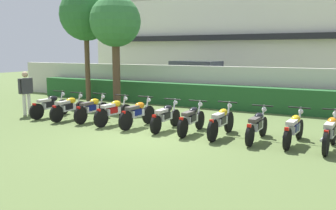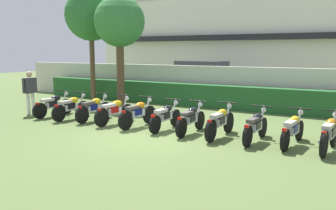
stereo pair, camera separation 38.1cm
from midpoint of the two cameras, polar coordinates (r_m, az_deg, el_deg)
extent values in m
plane|color=#566B38|center=(10.32, -4.38, -5.12)|extent=(60.00, 60.00, 0.00)
cube|color=silver|center=(26.01, 15.95, 9.66)|extent=(25.76, 6.00, 6.04)
cube|color=black|center=(22.85, 14.29, 10.65)|extent=(21.64, 0.50, 0.36)
cube|color=beige|center=(16.07, 8.08, 3.04)|extent=(24.47, 0.30, 1.78)
cube|color=#235628|center=(15.46, 7.18, 1.37)|extent=(19.58, 0.70, 1.00)
cube|color=silver|center=(20.47, 4.47, 3.90)|extent=(4.69, 2.37, 1.00)
cube|color=#2D333D|center=(20.52, 4.02, 6.22)|extent=(2.88, 2.01, 0.65)
cylinder|color=black|center=(20.61, 9.55, 2.72)|extent=(0.70, 0.30, 0.68)
cylinder|color=black|center=(18.96, 7.20, 2.25)|extent=(0.70, 0.30, 0.68)
cylinder|color=black|center=(22.11, 2.11, 3.24)|extent=(0.70, 0.30, 0.68)
cylinder|color=black|center=(20.57, -0.64, 2.83)|extent=(0.70, 0.30, 0.68)
cylinder|color=brown|center=(18.05, -13.49, 5.96)|extent=(0.25, 0.25, 3.33)
sphere|color=#2D6B33|center=(18.11, -13.78, 14.02)|extent=(2.52, 2.52, 2.52)
cylinder|color=brown|center=(16.53, -9.01, 5.26)|extent=(0.35, 0.35, 2.98)
sphere|color=#387A3D|center=(16.55, -9.20, 13.24)|extent=(2.32, 2.32, 2.32)
cylinder|color=black|center=(14.45, -17.32, -0.29)|extent=(0.12, 0.60, 0.59)
cylinder|color=black|center=(13.64, -21.22, -1.01)|extent=(0.12, 0.60, 0.59)
cube|color=silver|center=(13.98, -19.40, -0.06)|extent=(0.23, 0.61, 0.22)
ellipsoid|color=black|center=(14.06, -18.92, 0.96)|extent=(0.24, 0.45, 0.22)
cube|color=beige|center=(13.80, -20.17, 0.67)|extent=(0.22, 0.53, 0.10)
cube|color=red|center=(13.54, -21.62, 0.10)|extent=(0.10, 0.08, 0.08)
cylinder|color=silver|center=(14.34, -17.64, 0.92)|extent=(0.06, 0.23, 0.65)
cylinder|color=black|center=(14.24, -17.97, 2.16)|extent=(0.60, 0.06, 0.04)
sphere|color=silver|center=(14.39, -17.35, 1.69)|extent=(0.14, 0.14, 0.14)
cylinder|color=silver|center=(13.93, -20.47, -0.69)|extent=(0.10, 0.55, 0.07)
cube|color=black|center=(13.94, -19.57, 0.11)|extent=(0.26, 0.37, 0.20)
cylinder|color=black|center=(13.74, -14.71, -0.63)|extent=(0.09, 0.59, 0.59)
cylinder|color=black|center=(12.88, -18.39, -1.41)|extent=(0.09, 0.59, 0.59)
cube|color=silver|center=(13.24, -16.67, -0.40)|extent=(0.20, 0.60, 0.22)
ellipsoid|color=yellow|center=(13.33, -16.20, 0.68)|extent=(0.22, 0.44, 0.22)
cube|color=#B2ADA3|center=(13.05, -17.41, 0.37)|extent=(0.20, 0.52, 0.10)
cube|color=red|center=(12.76, -18.77, -0.24)|extent=(0.10, 0.08, 0.08)
cylinder|color=silver|center=(13.63, -15.02, 0.64)|extent=(0.05, 0.23, 0.65)
cylinder|color=black|center=(13.52, -15.33, 1.94)|extent=(0.60, 0.04, 0.04)
sphere|color=silver|center=(13.68, -14.74, 1.45)|extent=(0.14, 0.14, 0.14)
cylinder|color=silver|center=(13.17, -17.77, -1.07)|extent=(0.07, 0.55, 0.07)
cube|color=black|center=(13.20, -16.83, -0.22)|extent=(0.24, 0.36, 0.20)
cylinder|color=black|center=(13.25, -11.28, -0.84)|extent=(0.10, 0.60, 0.60)
cylinder|color=black|center=(12.36, -14.81, -1.65)|extent=(0.10, 0.60, 0.60)
cube|color=silver|center=(12.74, -13.15, -0.60)|extent=(0.21, 0.60, 0.22)
ellipsoid|color=yellow|center=(12.83, -12.69, 0.52)|extent=(0.22, 0.44, 0.22)
cube|color=#4C4742|center=(12.54, -13.87, 0.20)|extent=(0.20, 0.52, 0.10)
cube|color=red|center=(12.24, -15.17, -0.43)|extent=(0.10, 0.08, 0.08)
cylinder|color=silver|center=(13.14, -11.57, 0.48)|extent=(0.05, 0.23, 0.65)
cylinder|color=black|center=(13.03, -11.86, 1.83)|extent=(0.60, 0.04, 0.04)
sphere|color=silver|center=(13.20, -11.29, 1.32)|extent=(0.14, 0.14, 0.14)
cylinder|color=silver|center=(12.66, -14.28, -1.30)|extent=(0.07, 0.55, 0.07)
cube|color=navy|center=(12.69, -13.31, -0.41)|extent=(0.24, 0.36, 0.20)
cylinder|color=black|center=(12.59, -7.76, -1.23)|extent=(0.15, 0.61, 0.61)
cylinder|color=black|center=(11.69, -11.70, -2.11)|extent=(0.15, 0.61, 0.61)
cube|color=silver|center=(12.07, -9.83, -0.99)|extent=(0.25, 0.62, 0.22)
ellipsoid|color=yellow|center=(12.15, -9.32, 0.19)|extent=(0.26, 0.46, 0.22)
cube|color=beige|center=(11.87, -10.61, -0.15)|extent=(0.25, 0.54, 0.10)
cube|color=red|center=(11.57, -12.08, -0.82)|extent=(0.11, 0.09, 0.08)
cylinder|color=silver|center=(12.47, -8.05, 0.16)|extent=(0.07, 0.23, 0.65)
cylinder|color=black|center=(12.36, -8.36, 1.57)|extent=(0.60, 0.09, 0.04)
sphere|color=silver|center=(12.52, -7.74, 1.03)|extent=(0.14, 0.14, 0.14)
cylinder|color=silver|center=(11.99, -11.04, -1.72)|extent=(0.12, 0.55, 0.07)
cube|color=#A51414|center=(12.02, -10.00, -0.79)|extent=(0.27, 0.38, 0.20)
cylinder|color=black|center=(12.07, -4.07, -1.57)|extent=(0.14, 0.63, 0.62)
cylinder|color=black|center=(11.11, -7.82, -2.53)|extent=(0.14, 0.63, 0.62)
cube|color=silver|center=(11.52, -6.03, -1.34)|extent=(0.25, 0.61, 0.22)
ellipsoid|color=orange|center=(11.61, -5.54, -0.10)|extent=(0.25, 0.46, 0.22)
cube|color=#4C4742|center=(11.31, -6.77, -0.46)|extent=(0.24, 0.53, 0.10)
cube|color=red|center=(10.99, -8.18, -1.18)|extent=(0.11, 0.09, 0.08)
cylinder|color=silver|center=(11.95, -4.34, -0.12)|extent=(0.07, 0.23, 0.65)
cylinder|color=black|center=(11.83, -4.62, 1.35)|extent=(0.60, 0.08, 0.04)
sphere|color=silver|center=(12.01, -4.04, 0.79)|extent=(0.14, 0.14, 0.14)
cylinder|color=silver|center=(11.42, -7.27, -2.11)|extent=(0.11, 0.55, 0.07)
cube|color=navy|center=(11.47, -6.19, -1.13)|extent=(0.27, 0.38, 0.20)
cylinder|color=black|center=(11.65, 0.23, -2.07)|extent=(0.10, 0.57, 0.56)
cylinder|color=black|center=(10.58, -3.02, -3.20)|extent=(0.10, 0.57, 0.56)
cube|color=silver|center=(11.04, -1.45, -1.89)|extent=(0.21, 0.60, 0.22)
ellipsoid|color=black|center=(11.14, -1.01, -0.59)|extent=(0.23, 0.44, 0.22)
cube|color=#B2ADA3|center=(10.80, -2.06, -1.00)|extent=(0.21, 0.52, 0.10)
cube|color=red|center=(10.44, -3.32, -1.80)|extent=(0.10, 0.08, 0.08)
cylinder|color=silver|center=(11.51, 0.02, -0.58)|extent=(0.05, 0.23, 0.65)
cylinder|color=black|center=(11.39, -0.20, 0.94)|extent=(0.60, 0.05, 0.04)
sphere|color=silver|center=(11.58, 0.28, 0.37)|extent=(0.14, 0.14, 0.14)
cylinder|color=silver|center=(10.91, -2.65, -2.72)|extent=(0.08, 0.55, 0.07)
cube|color=black|center=(10.98, -1.58, -1.68)|extent=(0.25, 0.36, 0.20)
cylinder|color=black|center=(11.24, 4.21, -2.44)|extent=(0.09, 0.59, 0.59)
cylinder|color=black|center=(10.11, 1.32, -3.70)|extent=(0.09, 0.59, 0.59)
cube|color=silver|center=(10.59, 2.73, -2.29)|extent=(0.20, 0.60, 0.22)
ellipsoid|color=black|center=(10.70, 3.13, -0.93)|extent=(0.22, 0.44, 0.22)
cube|color=#4C4742|center=(10.35, 2.20, -1.37)|extent=(0.20, 0.52, 0.10)
cube|color=red|center=(9.96, 1.07, -2.23)|extent=(0.10, 0.08, 0.08)
cylinder|color=silver|center=(11.10, 4.04, -0.90)|extent=(0.05, 0.23, 0.65)
cylinder|color=black|center=(10.97, 3.87, 0.67)|extent=(0.60, 0.04, 0.04)
sphere|color=silver|center=(11.17, 4.28, 0.09)|extent=(0.14, 0.14, 0.14)
cylinder|color=silver|center=(10.45, 1.55, -3.17)|extent=(0.07, 0.55, 0.07)
cube|color=black|center=(10.54, 2.62, -2.07)|extent=(0.24, 0.36, 0.20)
cylinder|color=black|center=(10.91, 8.86, -2.75)|extent=(0.11, 0.63, 0.63)
cylinder|color=black|center=(9.71, 6.13, -4.12)|extent=(0.11, 0.63, 0.63)
cube|color=silver|center=(10.23, 7.49, -2.63)|extent=(0.22, 0.61, 0.22)
ellipsoid|color=yellow|center=(10.35, 7.86, -1.21)|extent=(0.23, 0.45, 0.22)
cube|color=#B2ADA3|center=(9.98, 7.02, -1.68)|extent=(0.22, 0.53, 0.10)
cube|color=red|center=(9.57, 5.92, -2.61)|extent=(0.10, 0.08, 0.08)
cylinder|color=silver|center=(10.77, 8.73, -1.16)|extent=(0.06, 0.23, 0.65)
cylinder|color=black|center=(10.64, 8.60, 0.46)|extent=(0.60, 0.05, 0.04)
sphere|color=silver|center=(10.84, 8.96, -0.14)|extent=(0.14, 0.14, 0.14)
cylinder|color=silver|center=(10.08, 6.31, -3.54)|extent=(0.09, 0.55, 0.07)
cube|color=black|center=(10.18, 7.39, -2.40)|extent=(0.25, 0.37, 0.20)
cylinder|color=black|center=(10.62, 14.16, -3.39)|extent=(0.11, 0.58, 0.57)
cylinder|color=black|center=(9.40, 11.98, -4.88)|extent=(0.11, 0.58, 0.57)
cube|color=silver|center=(9.93, 13.08, -3.30)|extent=(0.23, 0.61, 0.22)
ellipsoid|color=black|center=(10.04, 13.41, -1.84)|extent=(0.24, 0.45, 0.22)
cube|color=#4C4742|center=(9.67, 12.73, -2.34)|extent=(0.22, 0.53, 0.10)
cube|color=red|center=(9.25, 11.84, -3.32)|extent=(0.10, 0.08, 0.08)
cylinder|color=silver|center=(10.47, 14.09, -1.77)|extent=(0.06, 0.23, 0.65)
cylinder|color=black|center=(10.33, 14.02, -0.11)|extent=(0.60, 0.06, 0.04)
sphere|color=silver|center=(10.54, 14.29, -0.71)|extent=(0.14, 0.14, 0.14)
cylinder|color=silver|center=(9.76, 11.95, -4.26)|extent=(0.09, 0.55, 0.07)
cube|color=black|center=(9.87, 13.01, -3.07)|extent=(0.26, 0.37, 0.20)
cylinder|color=black|center=(10.57, 19.55, -3.71)|extent=(0.14, 0.57, 0.56)
cylinder|color=black|center=(9.30, 17.62, -5.29)|extent=(0.14, 0.57, 0.56)
cube|color=silver|center=(9.86, 18.62, -3.66)|extent=(0.25, 0.62, 0.22)
ellipsoid|color=yellow|center=(9.97, 18.92, -2.19)|extent=(0.26, 0.46, 0.22)
cube|color=beige|center=(9.59, 18.34, -2.70)|extent=(0.25, 0.54, 0.10)
cube|color=red|center=(9.14, 17.53, -3.72)|extent=(0.11, 0.09, 0.08)
cylinder|color=silver|center=(10.43, 19.52, -2.09)|extent=(0.07, 0.23, 0.65)
cylinder|color=black|center=(10.29, 19.50, -0.42)|extent=(0.60, 0.09, 0.04)
sphere|color=silver|center=(10.50, 19.71, -1.03)|extent=(0.14, 0.14, 0.14)
cylinder|color=silver|center=(9.68, 17.52, -4.62)|extent=(0.12, 0.55, 0.07)
cube|color=navy|center=(9.80, 18.56, -3.43)|extent=(0.27, 0.38, 0.20)
cylinder|color=black|center=(10.32, 24.30, -4.07)|extent=(0.15, 0.64, 0.64)
cylinder|color=black|center=(9.11, 23.12, -5.64)|extent=(0.15, 0.64, 0.64)
cube|color=silver|center=(9.63, 23.75, -4.00)|extent=(0.25, 0.62, 0.22)
ellipsoid|color=orange|center=(9.75, 23.99, -2.48)|extent=(0.26, 0.46, 0.22)
cube|color=#B2ADA3|center=(9.37, 23.61, -3.02)|extent=(0.25, 0.54, 0.10)
cube|color=red|center=(8.95, 23.12, -4.04)|extent=(0.11, 0.09, 0.08)
cylinder|color=silver|center=(10.17, 24.34, -2.41)|extent=(0.07, 0.23, 0.65)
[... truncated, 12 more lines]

